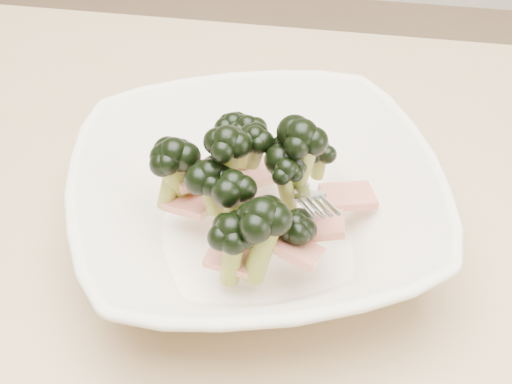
# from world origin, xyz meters

# --- Properties ---
(dining_table) EXTENTS (1.20, 0.80, 0.75)m
(dining_table) POSITION_xyz_m (0.00, 0.00, 0.65)
(dining_table) COLOR tan
(dining_table) RESTS_ON ground
(broccoli_dish) EXTENTS (0.37, 0.37, 0.13)m
(broccoli_dish) POSITION_xyz_m (0.04, 0.04, 0.79)
(broccoli_dish) COLOR #F0E3CB
(broccoli_dish) RESTS_ON dining_table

